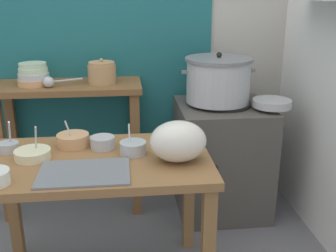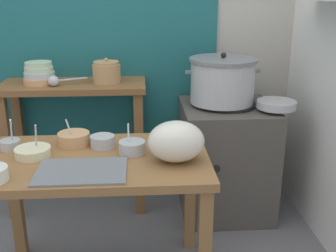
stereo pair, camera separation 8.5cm
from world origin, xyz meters
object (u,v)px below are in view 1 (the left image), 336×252
(back_shelf_table, at_px, (70,116))
(stove_block, at_px, (221,158))
(wide_pan, at_px, (272,103))
(ladle, at_px, (50,82))
(prep_bowl_2, at_px, (33,154))
(steamer_pot, at_px, (218,80))
(serving_tray, at_px, (84,173))
(prep_bowl_4, at_px, (9,147))
(plastic_bag, at_px, (178,141))
(bowl_stack_enamel, at_px, (34,75))
(prep_table, at_px, (98,179))
(clay_pot, at_px, (102,73))
(prep_bowl_0, at_px, (133,147))
(prep_bowl_1, at_px, (73,140))
(prep_bowl_5, at_px, (103,142))

(back_shelf_table, bearing_deg, stove_block, -7.26)
(stove_block, distance_m, wide_pan, 0.52)
(ladle, distance_m, prep_bowl_2, 0.75)
(back_shelf_table, relative_size, steamer_pot, 1.98)
(stove_block, distance_m, serving_tray, 1.27)
(back_shelf_table, relative_size, ladle, 4.01)
(prep_bowl_2, height_order, prep_bowl_4, prep_bowl_2)
(steamer_pot, height_order, plastic_bag, steamer_pot)
(prep_bowl_4, bearing_deg, bowl_stack_enamel, 89.56)
(stove_block, bearing_deg, steamer_pot, 153.38)
(prep_table, bearing_deg, bowl_stack_enamel, 117.26)
(ladle, bearing_deg, clay_pot, 15.11)
(prep_bowl_0, bearing_deg, bowl_stack_enamel, 127.19)
(stove_block, bearing_deg, plastic_bag, -117.71)
(steamer_pot, distance_m, prep_bowl_2, 1.29)
(prep_bowl_1, relative_size, prep_bowl_2, 0.96)
(wide_pan, bearing_deg, clay_pot, 165.96)
(clay_pot, bearing_deg, serving_tray, -92.75)
(plastic_bag, xyz_separation_m, wide_pan, (0.69, 0.65, -0.01))
(bowl_stack_enamel, bearing_deg, clay_pot, 0.28)
(back_shelf_table, relative_size, prep_bowl_0, 6.57)
(back_shelf_table, distance_m, prep_bowl_1, 0.68)
(steamer_pot, bearing_deg, serving_tray, -131.64)
(prep_table, relative_size, prep_bowl_2, 6.39)
(ladle, xyz_separation_m, wide_pan, (1.39, -0.18, -0.13))
(back_shelf_table, relative_size, prep_bowl_4, 5.75)
(stove_block, xyz_separation_m, wide_pan, (0.28, -0.14, 0.42))
(stove_block, height_order, bowl_stack_enamel, bowl_stack_enamel)
(stove_block, relative_size, bowl_stack_enamel, 3.72)
(back_shelf_table, relative_size, prep_bowl_5, 7.73)
(steamer_pot, bearing_deg, plastic_bag, -114.82)
(prep_table, distance_m, prep_bowl_2, 0.33)
(stove_block, distance_m, prep_bowl_0, 0.99)
(back_shelf_table, height_order, prep_bowl_0, back_shelf_table)
(prep_table, distance_m, prep_bowl_1, 0.26)
(prep_bowl_0, bearing_deg, stove_block, 47.46)
(back_shelf_table, height_order, bowl_stack_enamel, bowl_stack_enamel)
(back_shelf_table, relative_size, wide_pan, 3.91)
(plastic_bag, relative_size, prep_bowl_4, 1.60)
(clay_pot, relative_size, prep_bowl_4, 1.09)
(clay_pot, relative_size, ladle, 0.76)
(stove_block, xyz_separation_m, ladle, (-1.12, 0.04, 0.55))
(steamer_pot, distance_m, bowl_stack_enamel, 1.20)
(bowl_stack_enamel, xyz_separation_m, prep_bowl_5, (0.46, -0.71, -0.21))
(back_shelf_table, distance_m, prep_bowl_2, 0.82)
(serving_tray, bearing_deg, wide_pan, 33.63)
(back_shelf_table, distance_m, wide_pan, 1.33)
(prep_table, bearing_deg, back_shelf_table, 104.80)
(prep_bowl_1, height_order, prep_bowl_4, prep_bowl_4)
(serving_tray, distance_m, prep_bowl_1, 0.36)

